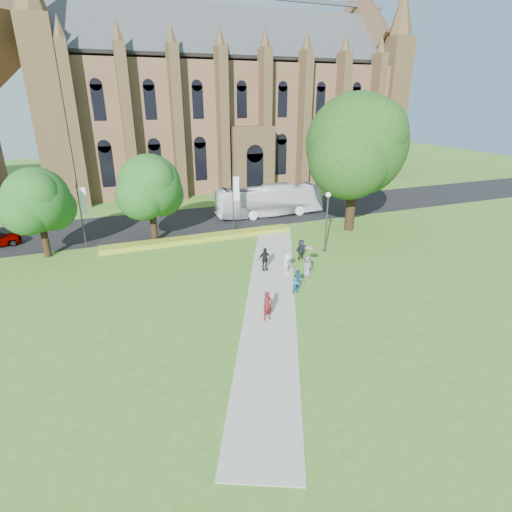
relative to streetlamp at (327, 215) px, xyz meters
name	(u,v)px	position (x,y,z in m)	size (l,w,h in m)	color
ground	(277,298)	(-7.50, -6.50, -3.30)	(160.00, 160.00, 0.00)	#417021
road	(203,219)	(-7.50, 13.50, -3.29)	(160.00, 10.00, 0.02)	black
footpath	(271,291)	(-7.50, -5.50, -3.28)	(3.20, 30.00, 0.04)	#B2B2A8
flower_hedge	(200,238)	(-9.50, 6.70, -3.07)	(18.00, 1.40, 0.45)	gold
cathedral	(231,95)	(2.50, 33.23, 9.69)	(52.60, 18.25, 28.00)	brown
streetlamp	(327,215)	(0.00, 0.00, 0.00)	(0.44, 0.44, 5.24)	#38383D
large_tree	(356,145)	(5.50, 4.50, 5.07)	(9.60, 9.60, 13.20)	#332114
street_tree_0	(37,200)	(-22.50, 7.50, 1.58)	(5.20, 5.20, 7.50)	#332114
street_tree_1	(150,186)	(-13.50, 8.00, 1.93)	(5.60, 5.60, 8.05)	#332114
banner_pole_0	(234,197)	(-5.39, 8.70, 0.09)	(0.70, 0.10, 6.00)	#38383D
banner_pole_1	(82,211)	(-19.39, 8.70, 0.09)	(0.70, 0.10, 6.00)	#38383D
tour_coach	(269,200)	(0.00, 12.37, -1.57)	(2.86, 12.23, 3.41)	white
pedestrian_0	(268,306)	(-9.25, -8.93, -2.35)	(0.66, 0.44, 1.82)	#591415
pedestrian_1	(298,282)	(-5.97, -6.49, -2.39)	(0.84, 0.66, 1.73)	#1C5B8D
pedestrian_2	(288,264)	(-5.22, -3.31, -2.45)	(1.04, 0.60, 1.60)	silver
pedestrian_3	(265,259)	(-6.55, -1.99, -2.34)	(1.08, 0.45, 1.84)	black
pedestrian_4	(308,267)	(-4.06, -4.33, -2.43)	(0.81, 0.53, 1.65)	slate
pedestrian_5	(301,249)	(-2.85, -0.99, -2.40)	(1.59, 0.51, 1.72)	#212328
parasol	(310,251)	(-3.88, -4.23, -1.26)	(0.79, 0.79, 0.69)	#EDA7A8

